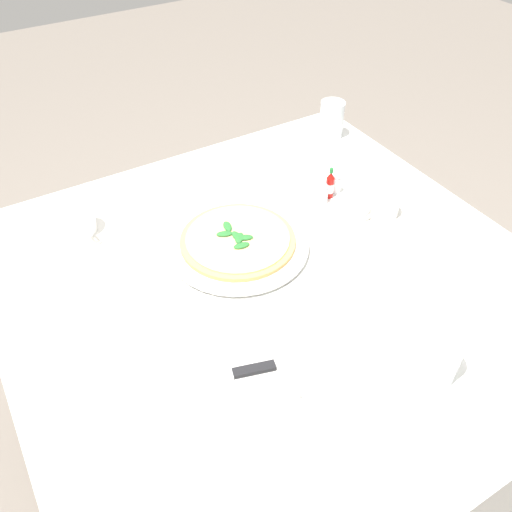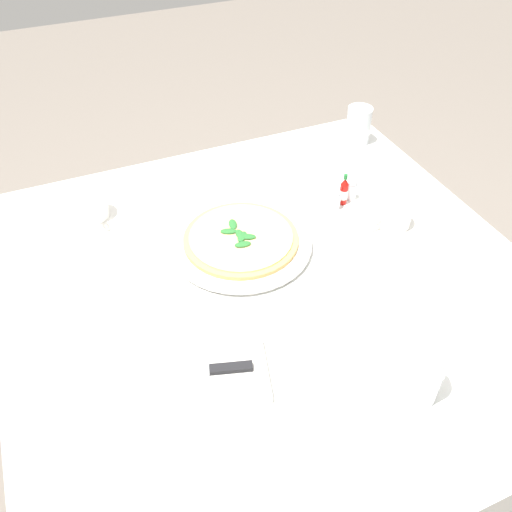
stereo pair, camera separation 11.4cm
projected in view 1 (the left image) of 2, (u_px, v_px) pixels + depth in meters
ground_plane at (269, 451)px, 1.61m from camera, size 8.00×8.00×0.00m
dining_table at (274, 320)px, 1.21m from camera, size 1.09×1.09×0.73m
pizza_plate at (238, 244)px, 1.19m from camera, size 0.31×0.31×0.02m
pizza at (238, 240)px, 1.18m from camera, size 0.25×0.25×0.02m
coffee_cup_left_edge at (382, 206)px, 1.26m from camera, size 0.13×0.13×0.06m
coffee_cup_back_corner at (78, 222)px, 1.21m from camera, size 0.13×0.13×0.07m
water_glass_far_left at (440, 354)px, 0.91m from camera, size 0.07×0.07×0.12m
water_glass_center_back at (331, 121)px, 1.53m from camera, size 0.07×0.07×0.10m
napkin_folded at (227, 380)px, 0.92m from camera, size 0.25×0.18×0.02m
dinner_knife at (225, 376)px, 0.91m from camera, size 0.19×0.07×0.01m
hot_sauce_bottle at (330, 185)px, 1.31m from camera, size 0.02×0.02×0.08m
salt_shaker at (323, 194)px, 1.30m from camera, size 0.03×0.03×0.06m
pepper_shaker at (336, 183)px, 1.34m from camera, size 0.03×0.03×0.06m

